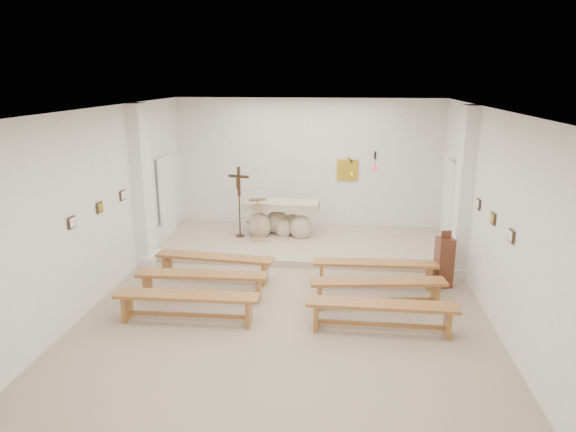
# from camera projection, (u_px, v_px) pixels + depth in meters

# --- Properties ---
(ground) EXTENTS (7.00, 10.00, 0.00)m
(ground) POSITION_uv_depth(u_px,v_px,m) (287.00, 307.00, 9.26)
(ground) COLOR tan
(ground) RESTS_ON ground
(wall_left) EXTENTS (0.02, 10.00, 3.50)m
(wall_left) POSITION_uv_depth(u_px,v_px,m) (93.00, 208.00, 9.16)
(wall_left) COLOR white
(wall_left) RESTS_ON ground
(wall_right) EXTENTS (0.02, 10.00, 3.50)m
(wall_right) POSITION_uv_depth(u_px,v_px,m) (498.00, 220.00, 8.44)
(wall_right) COLOR white
(wall_right) RESTS_ON ground
(wall_back) EXTENTS (7.00, 0.02, 3.50)m
(wall_back) POSITION_uv_depth(u_px,v_px,m) (308.00, 165.00, 13.59)
(wall_back) COLOR white
(wall_back) RESTS_ON ground
(ceiling) EXTENTS (7.00, 10.00, 0.02)m
(ceiling) POSITION_uv_depth(u_px,v_px,m) (287.00, 111.00, 8.34)
(ceiling) COLOR silver
(ceiling) RESTS_ON wall_back
(sanctuary_platform) EXTENTS (6.98, 3.00, 0.15)m
(sanctuary_platform) POSITION_uv_depth(u_px,v_px,m) (303.00, 243.00, 12.60)
(sanctuary_platform) COLOR #C1AB95
(sanctuary_platform) RESTS_ON ground
(pilaster_left) EXTENTS (0.26, 0.55, 3.50)m
(pilaster_left) POSITION_uv_depth(u_px,v_px,m) (142.00, 186.00, 11.07)
(pilaster_left) COLOR white
(pilaster_left) RESTS_ON ground
(pilaster_right) EXTENTS (0.26, 0.55, 3.50)m
(pilaster_right) POSITION_uv_depth(u_px,v_px,m) (463.00, 193.00, 10.37)
(pilaster_right) COLOR white
(pilaster_right) RESTS_ON ground
(gold_wall_relief) EXTENTS (0.55, 0.04, 0.55)m
(gold_wall_relief) POSITION_uv_depth(u_px,v_px,m) (347.00, 170.00, 13.47)
(gold_wall_relief) COLOR gold
(gold_wall_relief) RESTS_ON wall_back
(sanctuary_lamp) EXTENTS (0.11, 0.36, 0.44)m
(sanctuary_lamp) POSITION_uv_depth(u_px,v_px,m) (375.00, 166.00, 13.12)
(sanctuary_lamp) COLOR black
(sanctuary_lamp) RESTS_ON wall_back
(station_frame_left_front) EXTENTS (0.03, 0.20, 0.20)m
(station_frame_left_front) POSITION_uv_depth(u_px,v_px,m) (72.00, 222.00, 8.40)
(station_frame_left_front) COLOR #3B2C19
(station_frame_left_front) RESTS_ON wall_left
(station_frame_left_mid) EXTENTS (0.03, 0.20, 0.20)m
(station_frame_left_mid) POSITION_uv_depth(u_px,v_px,m) (100.00, 207.00, 9.36)
(station_frame_left_mid) COLOR #3B2C19
(station_frame_left_mid) RESTS_ON wall_left
(station_frame_left_rear) EXTENTS (0.03, 0.20, 0.20)m
(station_frame_left_rear) POSITION_uv_depth(u_px,v_px,m) (123.00, 195.00, 10.32)
(station_frame_left_rear) COLOR #3B2C19
(station_frame_left_rear) RESTS_ON wall_left
(station_frame_right_front) EXTENTS (0.03, 0.20, 0.20)m
(station_frame_right_front) POSITION_uv_depth(u_px,v_px,m) (511.00, 236.00, 7.68)
(station_frame_right_front) COLOR #3B2C19
(station_frame_right_front) RESTS_ON wall_right
(station_frame_right_mid) EXTENTS (0.03, 0.20, 0.20)m
(station_frame_right_mid) POSITION_uv_depth(u_px,v_px,m) (493.00, 218.00, 8.64)
(station_frame_right_mid) COLOR #3B2C19
(station_frame_right_mid) RESTS_ON wall_right
(station_frame_right_rear) EXTENTS (0.03, 0.20, 0.20)m
(station_frame_right_rear) POSITION_uv_depth(u_px,v_px,m) (478.00, 204.00, 9.60)
(station_frame_right_rear) COLOR #3B2C19
(station_frame_right_rear) RESTS_ON wall_right
(radiator_left) EXTENTS (0.10, 0.85, 0.52)m
(radiator_left) POSITION_uv_depth(u_px,v_px,m) (156.00, 241.00, 12.14)
(radiator_left) COLOR silver
(radiator_left) RESTS_ON ground
(radiator_right) EXTENTS (0.10, 0.85, 0.52)m
(radiator_right) POSITION_uv_depth(u_px,v_px,m) (453.00, 251.00, 11.42)
(radiator_right) COLOR silver
(radiator_right) RESTS_ON ground
(altar) EXTENTS (1.87, 0.85, 0.95)m
(altar) POSITION_uv_depth(u_px,v_px,m) (281.00, 221.00, 12.91)
(altar) COLOR #C7B598
(altar) RESTS_ON sanctuary_platform
(lectern) EXTENTS (0.47, 0.43, 1.13)m
(lectern) POSITION_uv_depth(u_px,v_px,m) (258.00, 218.00, 12.44)
(lectern) COLOR tan
(lectern) RESTS_ON sanctuary_platform
(crucifix_stand) EXTENTS (0.53, 0.23, 1.76)m
(crucifix_stand) POSITION_uv_depth(u_px,v_px,m) (239.00, 197.00, 12.61)
(crucifix_stand) COLOR #382212
(crucifix_stand) RESTS_ON sanctuary_platform
(potted_plant) EXTENTS (0.52, 0.47, 0.51)m
(potted_plant) POSITION_uv_depth(u_px,v_px,m) (255.00, 225.00, 12.94)
(potted_plant) COLOR #315120
(potted_plant) RESTS_ON sanctuary_platform
(donation_pedestal) EXTENTS (0.37, 0.37, 1.15)m
(donation_pedestal) POSITION_uv_depth(u_px,v_px,m) (444.00, 262.00, 10.09)
(donation_pedestal) COLOR #592919
(donation_pedestal) RESTS_ON ground
(bench_left_front) EXTENTS (2.46, 0.62, 0.51)m
(bench_left_front) POSITION_uv_depth(u_px,v_px,m) (215.00, 262.00, 10.44)
(bench_left_front) COLOR #AA6C31
(bench_left_front) RESTS_ON ground
(bench_right_front) EXTENTS (2.44, 0.47, 0.51)m
(bench_right_front) POSITION_uv_depth(u_px,v_px,m) (375.00, 268.00, 10.10)
(bench_right_front) COLOR #AA6C31
(bench_right_front) RESTS_ON ground
(bench_left_second) EXTENTS (2.44, 0.47, 0.51)m
(bench_left_second) POSITION_uv_depth(u_px,v_px,m) (202.00, 280.00, 9.52)
(bench_left_second) COLOR #AA6C31
(bench_left_second) RESTS_ON ground
(bench_right_second) EXTENTS (2.46, 0.68, 0.51)m
(bench_right_second) POSITION_uv_depth(u_px,v_px,m) (378.00, 287.00, 9.19)
(bench_right_second) COLOR #AA6C31
(bench_right_second) RESTS_ON ground
(bench_left_third) EXTENTS (2.44, 0.42, 0.51)m
(bench_left_third) POSITION_uv_depth(u_px,v_px,m) (187.00, 301.00, 8.61)
(bench_left_third) COLOR #AA6C31
(bench_left_third) RESTS_ON ground
(bench_right_third) EXTENTS (2.44, 0.41, 0.51)m
(bench_right_third) POSITION_uv_depth(u_px,v_px,m) (381.00, 310.00, 8.27)
(bench_right_third) COLOR #AA6C31
(bench_right_third) RESTS_ON ground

